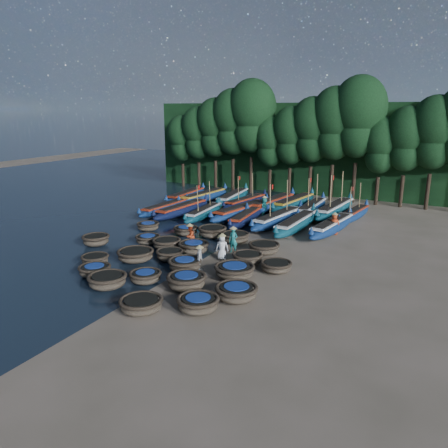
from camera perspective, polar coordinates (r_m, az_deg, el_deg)
The scene contains 62 objects.
ground at distance 30.02m, azimuth -0.50°, elevation -3.30°, with size 120.00×120.00×0.00m, color gray.
foliage_wall at distance 50.65m, azimuth 12.39°, elevation 9.55°, with size 40.00×3.00×10.00m, color black.
coracle_2 at distance 24.36m, azimuth -15.01°, elevation -7.13°, with size 2.56×2.56×0.77m.
coracle_3 at distance 21.32m, azimuth -10.77°, elevation -10.25°, with size 2.37×2.37×0.69m.
coracle_4 at distance 21.00m, azimuth -3.40°, elevation -10.28°, with size 2.39×2.39×0.75m.
coracle_5 at distance 28.07m, azimuth -16.50°, elevation -4.45°, with size 1.81×1.81×0.64m.
coracle_6 at distance 26.30m, azimuth -16.53°, elevation -5.77°, with size 1.87×1.87×0.63m.
coracle_7 at distance 24.62m, azimuth -10.23°, elevation -6.75°, with size 2.18×2.18×0.66m.
coracle_8 at distance 23.41m, azimuth -4.91°, elevation -7.42°, with size 2.50×2.50×0.85m.
coracle_9 at distance 22.08m, azimuth 1.63°, elevation -8.88°, with size 2.45×2.45×0.79m.
coracle_10 at distance 31.92m, azimuth -16.39°, elevation -1.98°, with size 2.31×2.31×0.77m.
coracle_11 at distance 28.08m, azimuth -11.48°, elevation -3.97°, with size 2.53×2.53×0.76m.
coracle_12 at distance 27.90m, azimuth -7.10°, elevation -3.97°, with size 2.11×2.11×0.71m.
coracle_13 at distance 25.92m, azimuth -5.14°, elevation -5.28°, with size 2.02×2.02×0.79m.
coracle_14 at distance 24.88m, azimuth 1.39°, elevation -6.11°, with size 2.58×2.58×0.78m.
coracle_15 at distance 31.54m, azimuth -9.92°, elevation -1.94°, with size 2.10×2.10×0.63m.
coracle_16 at distance 30.09m, azimuth -7.49°, elevation -2.54°, with size 2.26×2.26×0.75m.
coracle_17 at distance 29.06m, azimuth -3.98°, elevation -3.01°, with size 2.41×2.41×0.79m.
coracle_18 at distance 27.02m, azimuth 3.10°, elevation -4.46°, with size 2.26×2.26×0.74m.
coracle_19 at distance 25.96m, azimuth 6.84°, elevation -5.49°, with size 2.09×2.09×0.65m.
coracle_20 at distance 34.95m, azimuth -9.89°, elevation -0.26°, with size 2.16×2.16×0.65m.
coracle_21 at distance 33.27m, azimuth -5.02°, elevation -0.83°, with size 1.88×1.88×0.69m.
coracle_22 at distance 32.61m, azimuth -1.55°, elevation -0.97°, with size 2.20×2.20×0.82m.
coracle_23 at distance 31.29m, azimuth 1.49°, elevation -1.73°, with size 2.40×2.40×0.74m.
coracle_24 at distance 29.10m, azimuth 5.25°, elevation -3.09°, with size 2.11×2.11×0.73m.
long_boat_1 at distance 40.52m, azimuth -7.73°, elevation 2.08°, with size 1.61×7.48×1.32m.
long_boat_2 at distance 39.52m, azimuth -5.49°, elevation 1.90°, with size 1.94×8.23×1.45m.
long_boat_3 at distance 38.42m, azimuth -2.65°, elevation 1.50°, with size 1.92×7.41×3.16m.
long_boat_4 at distance 38.55m, azimuth 2.26°, elevation 1.69°, with size 3.02×8.80×1.57m.
long_boat_5 at distance 36.71m, azimuth 2.92°, elevation 0.88°, with size 1.96×7.63×1.35m.
long_boat_6 at distance 36.24m, azimuth 7.09°, elevation 0.72°, with size 2.65×8.54×3.66m.
long_boat_7 at distance 34.88m, azimuth 9.42°, elevation 0.06°, with size 1.83×8.54×1.50m.
long_boat_8 at distance 34.77m, azimuth 13.93°, elevation -0.27°, with size 2.46×8.20×1.45m.
long_boat_9 at distance 45.86m, azimuth -4.97°, elevation 3.70°, with size 1.82×8.12×1.43m.
long_boat_10 at distance 45.13m, azimuth -2.67°, elevation 3.58°, with size 2.31×8.42×1.49m.
long_boat_11 at distance 44.65m, azimuth 1.18°, elevation 3.49°, with size 2.41×8.58×1.52m.
long_boat_12 at distance 42.86m, azimuth 2.83°, elevation 2.91°, with size 2.44×7.49×3.22m.
long_boat_13 at distance 41.79m, azimuth 6.22°, elevation 2.67°, with size 2.78×9.11×1.62m.
long_boat_14 at distance 42.54m, azimuth 9.11°, elevation 2.76°, with size 2.61×8.77×1.55m.
long_boat_15 at distance 40.60m, azimuth 11.35°, elevation 2.04°, with size 1.53×8.37×3.56m.
long_boat_16 at distance 40.44m, azimuth 14.27°, elevation 1.90°, with size 2.41×9.14×3.90m.
long_boat_17 at distance 39.40m, azimuth 16.56°, elevation 1.22°, with size 2.17×7.31×3.13m.
fisherman_0 at distance 27.75m, azimuth -0.25°, elevation -2.92°, with size 0.95×0.82×1.84m.
fisherman_1 at distance 29.09m, azimuth 1.21°, elevation -1.93°, with size 0.64×0.52×1.92m.
fisherman_2 at distance 30.19m, azimuth -4.47°, elevation -1.51°, with size 0.69×0.85×1.84m.
fisherman_3 at distance 27.93m, azimuth -0.39°, elevation -2.99°, with size 1.06×0.75×1.69m.
fisherman_4 at distance 25.90m, azimuth -3.19°, elevation -4.37°, with size 0.72×0.95×1.70m.
fisherman_5 at distance 39.54m, azimuth 5.29°, elevation 2.40°, with size 0.52×1.58×1.90m.
fisherman_6 at distance 34.28m, azimuth 14.23°, elevation 0.08°, with size 0.91×0.70×1.85m.
tree_0 at distance 54.03m, azimuth -5.48°, elevation 11.16°, with size 3.68×3.68×8.68m.
tree_1 at distance 52.77m, azimuth -3.37°, elevation 11.86°, with size 4.09×4.09×9.65m.
tree_2 at distance 51.59m, azimuth -1.14°, elevation 12.56°, with size 4.51×4.51×10.63m.
tree_3 at distance 50.50m, azimuth 1.21°, elevation 13.28°, with size 4.92×4.92×11.60m.
tree_4 at distance 49.49m, azimuth 3.66°, elevation 14.00°, with size 5.34×5.34×12.58m.
tree_5 at distance 48.70m, azimuth 6.12°, elevation 10.76°, with size 3.68×3.68×8.68m.
tree_6 at distance 47.85m, azimuth 8.75°, elevation 11.41°, with size 4.09×4.09×9.65m.
tree_7 at distance 47.11m, azimuth 11.48°, elevation 12.07°, with size 4.51×4.51×10.63m.
tree_8 at distance 46.48m, azimuth 14.30°, elevation 12.71°, with size 4.92×4.92×11.60m.
tree_9 at distance 45.97m, azimuth 17.21°, elevation 13.34°, with size 5.34×5.34×12.58m.
tree_10 at distance 45.70m, azimuth 19.82°, elevation 9.72°, with size 3.68×3.68×8.68m.
tree_11 at distance 45.38m, azimuth 22.80°, elevation 10.28°, with size 4.09×4.09×9.65m.
tree_12 at distance 45.19m, azimuth 25.83°, elevation 10.81°, with size 4.51×4.51×10.63m.
Camera 1 is at (13.56, -25.10, 9.32)m, focal length 35.00 mm.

